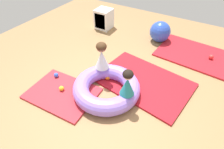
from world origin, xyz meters
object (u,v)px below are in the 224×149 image
(play_ball_yellow, at_px, (61,88))
(exercise_ball_large, at_px, (160,32))
(play_ball_red, at_px, (211,57))
(inflatable_cushion, at_px, (106,88))
(child_in_teal, at_px, (127,83))
(storage_cube, at_px, (103,19))
(child_in_white, at_px, (102,56))
(play_ball_orange, at_px, (108,77))
(play_ball_blue, at_px, (56,75))

(play_ball_yellow, height_order, exercise_ball_large, exercise_ball_large)
(play_ball_red, bearing_deg, inflatable_cushion, -125.02)
(child_in_teal, xyz_separation_m, play_ball_red, (1.07, 2.22, -0.45))
(child_in_teal, xyz_separation_m, play_ball_yellow, (-1.21, -0.34, -0.45))
(play_ball_red, xyz_separation_m, storage_cube, (-3.04, 0.10, 0.19))
(exercise_ball_large, xyz_separation_m, storage_cube, (-1.68, -0.13, 0.01))
(inflatable_cushion, bearing_deg, child_in_white, 132.77)
(child_in_teal, distance_m, play_ball_red, 2.50)
(inflatable_cushion, distance_m, child_in_teal, 0.60)
(play_ball_orange, xyz_separation_m, play_ball_yellow, (-0.59, -0.72, -0.01))
(child_in_teal, xyz_separation_m, play_ball_orange, (-0.62, 0.38, -0.45))
(storage_cube, bearing_deg, play_ball_orange, -55.18)
(play_ball_yellow, bearing_deg, play_ball_orange, 50.47)
(child_in_white, bearing_deg, storage_cube, 96.41)
(inflatable_cushion, xyz_separation_m, play_ball_yellow, (-0.77, -0.40, -0.06))
(exercise_ball_large, bearing_deg, play_ball_yellow, -108.35)
(child_in_white, distance_m, play_ball_red, 2.62)
(exercise_ball_large, bearing_deg, child_in_teal, -83.32)
(child_in_teal, distance_m, play_ball_blue, 1.64)
(storage_cube, bearing_deg, play_ball_blue, -80.73)
(inflatable_cushion, bearing_deg, play_ball_yellow, -152.48)
(play_ball_orange, bearing_deg, child_in_white, 174.37)
(child_in_white, height_order, play_ball_red, child_in_white)
(child_in_teal, bearing_deg, inflatable_cushion, -62.75)
(exercise_ball_large, bearing_deg, inflatable_cushion, -93.82)
(play_ball_orange, distance_m, play_ball_blue, 1.07)
(inflatable_cushion, distance_m, exercise_ball_large, 2.40)
(exercise_ball_large, relative_size, storage_cube, 0.96)
(play_ball_blue, height_order, play_ball_yellow, same)
(inflatable_cushion, xyz_separation_m, child_in_white, (-0.31, 0.33, 0.42))
(child_in_teal, relative_size, play_ball_orange, 4.53)
(play_ball_orange, xyz_separation_m, storage_cube, (-1.35, 1.94, 0.19))
(play_ball_red, height_order, play_ball_blue, play_ball_red)
(play_ball_blue, xyz_separation_m, storage_cube, (-0.40, 2.42, 0.19))
(play_ball_orange, bearing_deg, child_in_teal, -31.27)
(inflatable_cushion, bearing_deg, child_in_teal, -7.57)
(inflatable_cushion, relative_size, play_ball_red, 11.84)
(child_in_white, relative_size, exercise_ball_large, 1.03)
(child_in_teal, height_order, play_ball_red, child_in_teal)
(child_in_teal, distance_m, child_in_white, 0.85)
(inflatable_cushion, bearing_deg, storage_cube, 124.02)
(child_in_teal, relative_size, exercise_ball_large, 0.92)
(storage_cube, bearing_deg, child_in_white, -57.71)
(child_in_white, relative_size, play_ball_yellow, 5.78)
(play_ball_orange, height_order, play_ball_red, play_ball_orange)
(play_ball_orange, distance_m, play_ball_yellow, 0.93)
(child_in_white, distance_m, play_ball_yellow, 0.99)
(inflatable_cushion, xyz_separation_m, storage_cube, (-1.52, 2.26, 0.13))
(inflatable_cushion, distance_m, play_ball_orange, 0.37)
(play_ball_yellow, xyz_separation_m, exercise_ball_large, (0.92, 2.79, 0.18))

